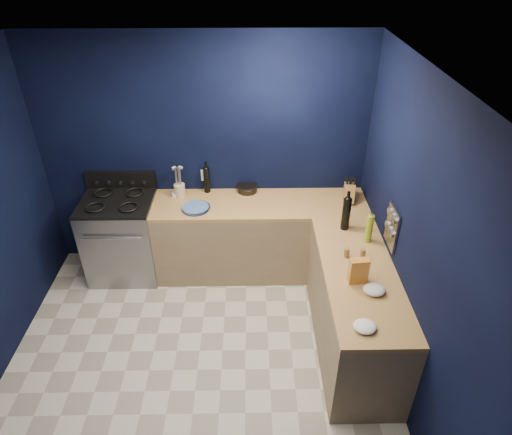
{
  "coord_description": "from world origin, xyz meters",
  "views": [
    {
      "loc": [
        0.49,
        -2.64,
        3.4
      ],
      "look_at": [
        0.55,
        1.0,
        1.0
      ],
      "focal_mm": 31.32,
      "sensor_mm": 36.0,
      "label": 1
    }
  ],
  "objects_px": {
    "gas_range": "(123,238)",
    "plate_stack": "(196,208)",
    "utensil_crock": "(180,190)",
    "crouton_bag": "(358,271)",
    "knife_block": "(349,193)"
  },
  "relations": [
    {
      "from": "crouton_bag",
      "to": "gas_range",
      "type": "bearing_deg",
      "value": 145.8
    },
    {
      "from": "utensil_crock",
      "to": "knife_block",
      "type": "height_order",
      "value": "knife_block"
    },
    {
      "from": "gas_range",
      "to": "utensil_crock",
      "type": "relative_size",
      "value": 6.28
    },
    {
      "from": "utensil_crock",
      "to": "crouton_bag",
      "type": "height_order",
      "value": "crouton_bag"
    },
    {
      "from": "gas_range",
      "to": "crouton_bag",
      "type": "xyz_separation_m",
      "value": [
        2.31,
        -1.26,
        0.56
      ]
    },
    {
      "from": "plate_stack",
      "to": "gas_range",
      "type": "bearing_deg",
      "value": 173.03
    },
    {
      "from": "utensil_crock",
      "to": "crouton_bag",
      "type": "xyz_separation_m",
      "value": [
        1.65,
        -1.43,
        0.04
      ]
    },
    {
      "from": "plate_stack",
      "to": "utensil_crock",
      "type": "xyz_separation_m",
      "value": [
        -0.2,
        0.28,
        0.06
      ]
    },
    {
      "from": "knife_block",
      "to": "crouton_bag",
      "type": "distance_m",
      "value": 1.31
    },
    {
      "from": "gas_range",
      "to": "utensil_crock",
      "type": "distance_m",
      "value": 0.85
    },
    {
      "from": "gas_range",
      "to": "plate_stack",
      "type": "xyz_separation_m",
      "value": [
        0.85,
        -0.1,
        0.46
      ]
    },
    {
      "from": "gas_range",
      "to": "plate_stack",
      "type": "bearing_deg",
      "value": -6.97
    },
    {
      "from": "plate_stack",
      "to": "knife_block",
      "type": "height_order",
      "value": "knife_block"
    },
    {
      "from": "gas_range",
      "to": "crouton_bag",
      "type": "bearing_deg",
      "value": -28.54
    },
    {
      "from": "utensil_crock",
      "to": "gas_range",
      "type": "bearing_deg",
      "value": -165.21
    }
  ]
}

